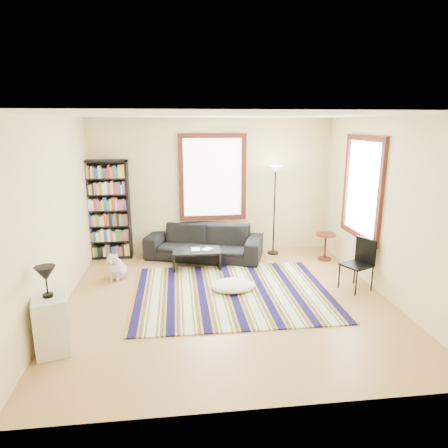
{
  "coord_description": "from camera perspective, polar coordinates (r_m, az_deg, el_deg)",
  "views": [
    {
      "loc": [
        -0.76,
        -5.75,
        2.69
      ],
      "look_at": [
        0.0,
        0.5,
        1.1
      ],
      "focal_mm": 32.0,
      "sensor_mm": 36.0,
      "label": 1
    }
  ],
  "objects": [
    {
      "name": "floor",
      "position": [
        6.41,
        0.55,
        -11.12
      ],
      "size": [
        5.0,
        5.0,
        0.1
      ],
      "primitive_type": "cube",
      "color": "#A3734A",
      "rests_on": "ground"
    },
    {
      "name": "ceiling",
      "position": [
        5.8,
        0.62,
        15.75
      ],
      "size": [
        5.0,
        5.0,
        0.1
      ],
      "primitive_type": "cube",
      "color": "white",
      "rests_on": "floor"
    },
    {
      "name": "wall_back",
      "position": [
        8.43,
        -1.68,
        5.38
      ],
      "size": [
        5.0,
        0.1,
        2.8
      ],
      "primitive_type": "cube",
      "color": "beige",
      "rests_on": "floor"
    },
    {
      "name": "wall_front",
      "position": [
        3.53,
        6.0,
        -7.36
      ],
      "size": [
        5.0,
        0.1,
        2.8
      ],
      "primitive_type": "cube",
      "color": "beige",
      "rests_on": "floor"
    },
    {
      "name": "wall_left",
      "position": [
        6.16,
        -23.66,
        0.87
      ],
      "size": [
        0.1,
        5.0,
        2.8
      ],
      "primitive_type": "cube",
      "color": "beige",
      "rests_on": "floor"
    },
    {
      "name": "wall_right",
      "position": [
        6.76,
        22.57,
        2.07
      ],
      "size": [
        0.1,
        5.0,
        2.8
      ],
      "primitive_type": "cube",
      "color": "beige",
      "rests_on": "floor"
    },
    {
      "name": "window_back",
      "position": [
        8.32,
        -1.64,
        6.65
      ],
      "size": [
        1.2,
        0.06,
        1.6
      ],
      "primitive_type": "cube",
      "color": "white",
      "rests_on": "wall_back"
    },
    {
      "name": "window_right",
      "position": [
        7.38,
        19.18,
        4.9
      ],
      "size": [
        0.06,
        1.2,
        1.6
      ],
      "primitive_type": "cube",
      "color": "white",
      "rests_on": "wall_right"
    },
    {
      "name": "rug",
      "position": [
        6.61,
        1.22,
        -9.75
      ],
      "size": [
        3.17,
        2.54,
        0.02
      ],
      "primitive_type": "cube",
      "color": "#100B3B",
      "rests_on": "floor"
    },
    {
      "name": "sofa",
      "position": [
        8.16,
        -2.84,
        -2.58
      ],
      "size": [
        2.49,
        1.59,
        0.68
      ],
      "primitive_type": "imported",
      "rotation": [
        0.0,
        0.0,
        -0.32
      ],
      "color": "black",
      "rests_on": "floor"
    },
    {
      "name": "bookshelf",
      "position": [
        8.36,
        -16.37,
        1.94
      ],
      "size": [
        0.9,
        0.3,
        2.0
      ],
      "primitive_type": "cube",
      "color": "black",
      "rests_on": "floor"
    },
    {
      "name": "coffee_table",
      "position": [
        7.65,
        -3.93,
        -5.01
      ],
      "size": [
        1.01,
        0.74,
        0.36
      ],
      "primitive_type": "cube",
      "rotation": [
        0.0,
        0.0,
        -0.29
      ],
      "color": "black",
      "rests_on": "floor"
    },
    {
      "name": "book_a",
      "position": [
        7.58,
        -4.71,
        -3.68
      ],
      "size": [
        0.18,
        0.23,
        0.02
      ],
      "primitive_type": "imported",
      "rotation": [
        0.0,
        0.0,
        -0.08
      ],
      "color": "beige",
      "rests_on": "coffee_table"
    },
    {
      "name": "book_b",
      "position": [
        7.64,
        -2.85,
        -3.52
      ],
      "size": [
        0.26,
        0.27,
        0.02
      ],
      "primitive_type": "imported",
      "rotation": [
        0.0,
        0.0,
        -0.72
      ],
      "color": "beige",
      "rests_on": "coffee_table"
    },
    {
      "name": "floor_cushion",
      "position": [
        6.66,
        1.28,
        -8.78
      ],
      "size": [
        0.89,
        0.79,
        0.18
      ],
      "primitive_type": "ellipsoid",
      "rotation": [
        0.0,
        0.0,
        -0.4
      ],
      "color": "white",
      "rests_on": "floor"
    },
    {
      "name": "floor_lamp",
      "position": [
        8.34,
        7.2,
        1.88
      ],
      "size": [
        0.39,
        0.39,
        1.86
      ],
      "primitive_type": null,
      "rotation": [
        0.0,
        0.0,
        -0.39
      ],
      "color": "black",
      "rests_on": "floor"
    },
    {
      "name": "side_table",
      "position": [
        8.32,
        14.25,
        -3.17
      ],
      "size": [
        0.44,
        0.44,
        0.54
      ],
      "primitive_type": "cylinder",
      "rotation": [
        0.0,
        0.0,
        0.11
      ],
      "color": "#431810",
      "rests_on": "floor"
    },
    {
      "name": "folding_chair",
      "position": [
        6.94,
        18.4,
        -5.6
      ],
      "size": [
        0.55,
        0.54,
        0.86
      ],
      "primitive_type": "cube",
      "rotation": [
        0.0,
        0.0,
        0.43
      ],
      "color": "black",
      "rests_on": "floor"
    },
    {
      "name": "white_cabinet",
      "position": [
        5.37,
        -23.45,
        -12.93
      ],
      "size": [
        0.51,
        0.59,
        0.7
      ],
      "primitive_type": "cube",
      "rotation": [
        0.0,
        0.0,
        0.29
      ],
      "color": "silver",
      "rests_on": "floor"
    },
    {
      "name": "table_lamp",
      "position": [
        5.16,
        -24.04,
        -7.55
      ],
      "size": [
        0.26,
        0.26,
        0.38
      ],
      "primitive_type": null,
      "rotation": [
        0.0,
        0.0,
        -0.11
      ],
      "color": "black",
      "rests_on": "white_cabinet"
    },
    {
      "name": "dog",
      "position": [
        7.35,
        -14.95,
        -5.7
      ],
      "size": [
        0.5,
        0.59,
        0.51
      ],
      "primitive_type": null,
      "rotation": [
        0.0,
        0.0,
        -0.31
      ],
      "color": "silver",
      "rests_on": "floor"
    }
  ]
}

